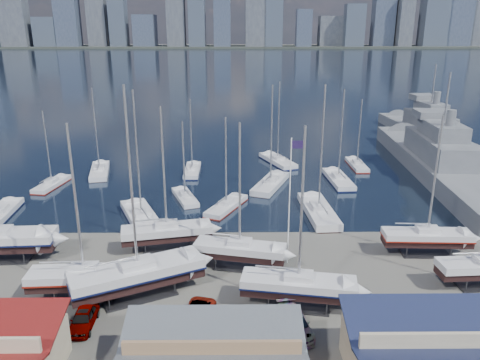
{
  "coord_description": "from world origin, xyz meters",
  "views": [
    {
      "loc": [
        1.62,
        -51.67,
        23.45
      ],
      "look_at": [
        2.12,
        8.0,
        4.05
      ],
      "focal_mm": 35.0,
      "sensor_mm": 36.0,
      "label": 1
    }
  ],
  "objects_px": {
    "car_a": "(83,318)",
    "naval_ship_west": "(428,133)",
    "naval_ship_east": "(438,165)",
    "flagpole": "(291,192)"
  },
  "relations": [
    {
      "from": "naval_ship_east",
      "to": "flagpole",
      "type": "distance_m",
      "value": 42.47
    },
    {
      "from": "naval_ship_west",
      "to": "flagpole",
      "type": "relative_size",
      "value": 3.22
    },
    {
      "from": "car_a",
      "to": "naval_ship_west",
      "type": "bearing_deg",
      "value": 49.15
    },
    {
      "from": "naval_ship_west",
      "to": "car_a",
      "type": "distance_m",
      "value": 86.37
    },
    {
      "from": "naval_ship_east",
      "to": "naval_ship_west",
      "type": "distance_m",
      "value": 26.36
    },
    {
      "from": "naval_ship_west",
      "to": "flagpole",
      "type": "bearing_deg",
      "value": 143.86
    },
    {
      "from": "naval_ship_west",
      "to": "car_a",
      "type": "xyz_separation_m",
      "value": [
        -54.51,
        -66.98,
        -0.9
      ]
    },
    {
      "from": "naval_ship_east",
      "to": "car_a",
      "type": "distance_m",
      "value": 62.54
    },
    {
      "from": "naval_ship_east",
      "to": "naval_ship_west",
      "type": "xyz_separation_m",
      "value": [
        8.09,
        25.09,
        -0.01
      ]
    },
    {
      "from": "naval_ship_west",
      "to": "flagpole",
      "type": "xyz_separation_m",
      "value": [
        -36.47,
        -56.08,
        6.16
      ]
    }
  ]
}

